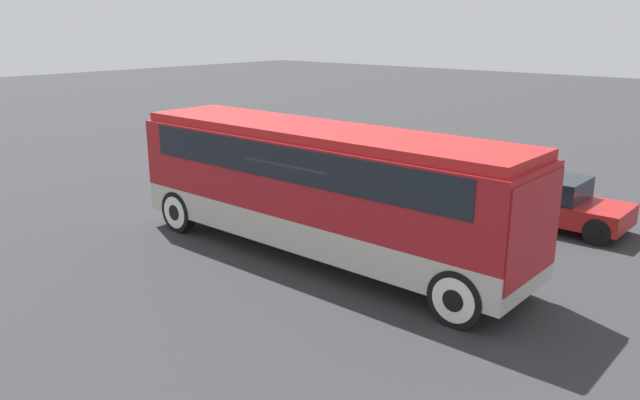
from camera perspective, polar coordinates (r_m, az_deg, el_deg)
ground_plane at (r=15.31m, az=-0.00°, el=-5.15°), size 120.00×120.00×0.00m
tour_bus at (r=14.67m, az=0.28°, el=1.77°), size 10.48×2.50×3.17m
parked_car_near at (r=18.58m, az=20.02°, el=-0.04°), size 4.24×1.87×1.41m
parked_car_mid at (r=23.11m, az=5.85°, el=3.84°), size 4.41×1.80×1.42m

